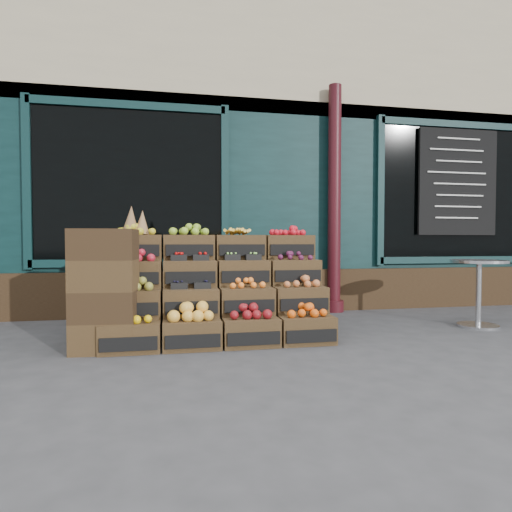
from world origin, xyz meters
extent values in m
plane|color=#39393B|center=(0.00, 0.00, 0.00)|extent=(60.00, 60.00, 0.00)
cube|color=black|center=(0.00, 5.20, 2.40)|extent=(12.00, 6.00, 4.80)
cube|color=#C1B28C|center=(0.00, 2.28, 3.80)|extent=(12.00, 0.18, 2.00)
cube|color=black|center=(0.00, 2.25, 1.50)|extent=(12.00, 0.12, 3.00)
cube|color=#2F2013|center=(0.00, 2.18, 0.30)|extent=(12.00, 0.18, 0.60)
cube|color=black|center=(-1.60, 2.18, 1.75)|extent=(2.40, 0.06, 2.00)
cube|color=black|center=(3.20, 2.18, 1.75)|extent=(2.40, 0.06, 2.00)
cylinder|color=#390D13|center=(1.20, 2.05, 1.60)|extent=(0.18, 0.18, 3.20)
cube|color=black|center=(3.20, 2.10, 1.90)|extent=(1.30, 0.04, 1.60)
cube|color=#402D19|center=(-1.44, 0.33, 0.13)|extent=(0.54, 0.37, 0.27)
cube|color=black|center=(-1.44, 0.13, 0.11)|extent=(0.49, 0.02, 0.12)
cube|color=yellow|center=(-1.44, 0.33, 0.31)|extent=(0.43, 0.28, 0.09)
cube|color=#402D19|center=(-0.89, 0.33, 0.13)|extent=(0.54, 0.37, 0.27)
cube|color=black|center=(-0.89, 0.13, 0.11)|extent=(0.49, 0.02, 0.12)
cube|color=gold|center=(-0.89, 0.33, 0.33)|extent=(0.43, 0.28, 0.12)
cube|color=#402D19|center=(-0.33, 0.33, 0.13)|extent=(0.54, 0.37, 0.27)
cube|color=black|center=(-0.33, 0.13, 0.11)|extent=(0.49, 0.02, 0.12)
cube|color=maroon|center=(-0.33, 0.33, 0.32)|extent=(0.43, 0.28, 0.10)
cube|color=#402D19|center=(0.23, 0.33, 0.13)|extent=(0.54, 0.37, 0.27)
cube|color=black|center=(0.23, 0.13, 0.11)|extent=(0.49, 0.02, 0.12)
cube|color=#D94F0E|center=(0.23, 0.33, 0.32)|extent=(0.43, 0.28, 0.10)
cube|color=#402D19|center=(-1.44, 0.56, 0.40)|extent=(0.54, 0.37, 0.27)
cube|color=black|center=(-1.44, 0.36, 0.38)|extent=(0.49, 0.02, 0.12)
cube|color=olive|center=(-1.44, 0.56, 0.58)|extent=(0.43, 0.28, 0.09)
cube|color=#402D19|center=(-0.89, 0.56, 0.40)|extent=(0.54, 0.37, 0.27)
cube|color=black|center=(-0.89, 0.36, 0.38)|extent=(0.49, 0.02, 0.12)
cube|color=black|center=(-0.89, 0.56, 0.55)|extent=(0.43, 0.28, 0.03)
cube|color=#402D19|center=(-0.33, 0.56, 0.40)|extent=(0.54, 0.37, 0.27)
cube|color=black|center=(-0.33, 0.36, 0.38)|extent=(0.49, 0.02, 0.12)
cube|color=orange|center=(-0.33, 0.56, 0.57)|extent=(0.43, 0.28, 0.07)
cube|color=#402D19|center=(0.23, 0.55, 0.40)|extent=(0.54, 0.37, 0.27)
cube|color=black|center=(0.23, 0.36, 0.38)|extent=(0.49, 0.02, 0.12)
cube|color=#C36735|center=(0.23, 0.55, 0.58)|extent=(0.43, 0.28, 0.09)
cube|color=#402D19|center=(-1.44, 0.79, 0.67)|extent=(0.54, 0.37, 0.27)
cube|color=black|center=(-1.44, 0.59, 0.64)|extent=(0.49, 0.02, 0.12)
cube|color=#AE192B|center=(-1.44, 0.79, 0.85)|extent=(0.43, 0.28, 0.09)
cube|color=#402D19|center=(-0.89, 0.79, 0.67)|extent=(0.54, 0.37, 0.27)
cube|color=black|center=(-0.89, 0.59, 0.64)|extent=(0.49, 0.02, 0.12)
cube|color=#AA0B0A|center=(-0.89, 0.79, 0.82)|extent=(0.43, 0.28, 0.04)
cube|color=#402D19|center=(-0.33, 0.78, 0.67)|extent=(0.54, 0.37, 0.27)
cube|color=black|center=(-0.33, 0.59, 0.64)|extent=(0.49, 0.02, 0.12)
cube|color=#84C74F|center=(-0.33, 0.78, 0.82)|extent=(0.43, 0.28, 0.03)
cube|color=#402D19|center=(0.23, 0.78, 0.67)|extent=(0.54, 0.37, 0.27)
cube|color=black|center=(0.23, 0.58, 0.64)|extent=(0.49, 0.02, 0.12)
cube|color=#471331|center=(0.23, 0.78, 0.84)|extent=(0.43, 0.28, 0.07)
cube|color=#402D19|center=(-1.44, 1.01, 0.94)|extent=(0.54, 0.37, 0.27)
cube|color=black|center=(-1.44, 0.82, 0.91)|extent=(0.49, 0.02, 0.12)
cube|color=gold|center=(-1.44, 1.01, 1.12)|extent=(0.43, 0.28, 0.09)
cube|color=#402D19|center=(-0.89, 1.01, 0.94)|extent=(0.54, 0.37, 0.27)
cube|color=black|center=(-0.89, 0.81, 0.91)|extent=(0.49, 0.02, 0.12)
cube|color=#83A92B|center=(-0.89, 1.01, 1.12)|extent=(0.43, 0.28, 0.09)
cube|color=#402D19|center=(-0.33, 1.01, 0.94)|extent=(0.54, 0.37, 0.27)
cube|color=black|center=(-0.33, 0.81, 0.91)|extent=(0.49, 0.02, 0.12)
cube|color=yellow|center=(-0.33, 1.01, 1.11)|extent=(0.43, 0.28, 0.08)
cube|color=#402D19|center=(0.23, 1.01, 0.94)|extent=(0.54, 0.37, 0.27)
cube|color=black|center=(0.23, 0.81, 0.91)|extent=(0.49, 0.02, 0.12)
cube|color=red|center=(0.23, 1.01, 1.11)|extent=(0.43, 0.28, 0.08)
cube|color=#2F2013|center=(-0.61, 0.56, 0.13)|extent=(2.21, 0.38, 0.27)
cube|color=#2F2013|center=(-0.61, 0.78, 0.27)|extent=(2.21, 0.38, 0.54)
cube|color=#2F2013|center=(-0.61, 1.01, 0.40)|extent=(2.21, 0.38, 0.80)
cone|color=olive|center=(-1.49, 1.01, 1.23)|extent=(0.19, 0.19, 0.31)
cone|color=olive|center=(-1.38, 1.05, 1.21)|extent=(0.17, 0.17, 0.27)
cube|color=#402D19|center=(-1.67, 0.36, 0.14)|extent=(0.59, 0.43, 0.28)
cube|color=#2F2013|center=(-1.67, 0.36, 0.42)|extent=(0.59, 0.43, 0.28)
cube|color=#402D19|center=(-1.67, 0.36, 0.70)|extent=(0.59, 0.43, 0.28)
cube|color=#2F2013|center=(-1.67, 0.36, 0.98)|extent=(0.59, 0.43, 0.28)
cylinder|color=silver|center=(2.45, 0.67, 0.02)|extent=(0.46, 0.46, 0.03)
cylinder|color=silver|center=(2.45, 0.67, 0.39)|extent=(0.06, 0.06, 0.75)
cylinder|color=silver|center=(2.45, 0.67, 0.77)|extent=(0.62, 0.62, 0.03)
imported|color=#1F6C35|center=(-1.95, 2.62, 1.11)|extent=(0.96, 0.82, 2.22)
camera|label=1|loc=(-1.07, -3.70, 1.01)|focal=30.00mm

